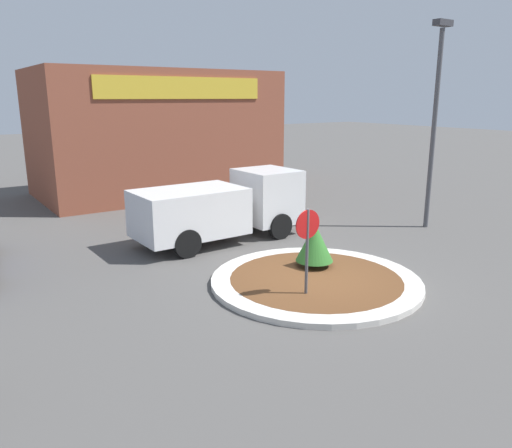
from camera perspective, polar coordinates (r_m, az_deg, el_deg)
The scene contains 7 objects.
ground_plane at distance 12.56m, azimuth 6.81°, elevation -6.75°, with size 120.00×120.00×0.00m, color #514F4C.
traffic_island at distance 12.53m, azimuth 6.82°, elevation -6.45°, with size 5.19×5.19×0.14m.
stop_sign at distance 11.13m, azimuth 5.88°, elevation -1.60°, with size 0.66×0.07×2.11m.
island_shrub at distance 13.17m, azimuth 6.73°, elevation -2.07°, with size 0.99×0.99×1.16m.
utility_truck at distance 15.87m, azimuth -3.96°, elevation 2.04°, with size 5.50×2.19×2.14m.
storefront_building at distance 24.61m, azimuth -11.36°, elevation 10.19°, with size 10.77×6.07×5.67m.
light_pole at distance 18.23m, azimuth 19.81°, elevation 12.01°, with size 0.70×0.30×6.91m.
Camera 1 is at (-7.76, -8.79, 4.49)m, focal length 35.00 mm.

